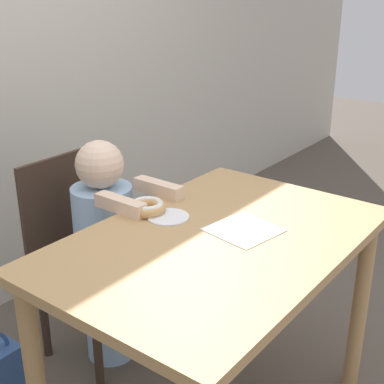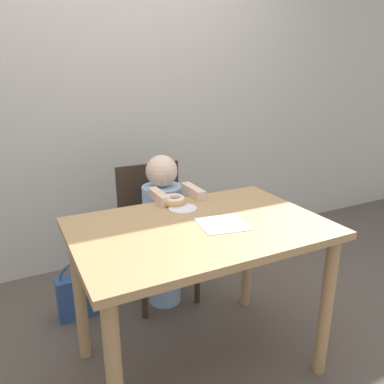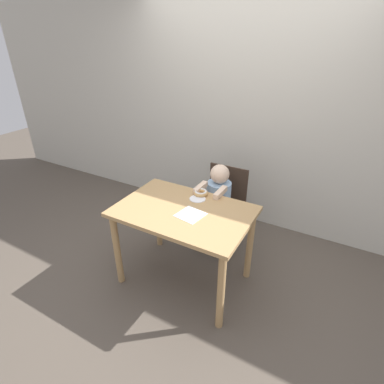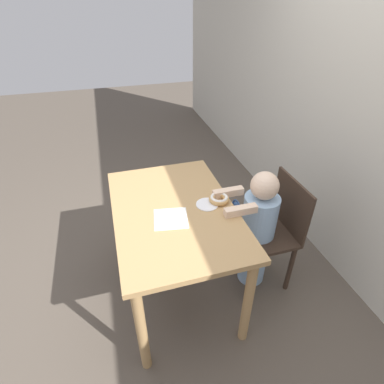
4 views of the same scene
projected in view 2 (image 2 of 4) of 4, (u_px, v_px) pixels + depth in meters
name	position (u px, v px, depth m)	size (l,w,h in m)	color
ground_plane	(199.00, 362.00, 1.94)	(12.00, 12.00, 0.00)	brown
wall_back	(113.00, 98.00, 2.68)	(8.00, 0.05, 2.50)	beige
dining_table	(200.00, 248.00, 1.73)	(1.14, 0.76, 0.77)	tan
chair	(157.00, 228.00, 2.41)	(0.43, 0.40, 0.87)	#38281E
child_figure	(163.00, 231.00, 2.31)	(0.26, 0.43, 0.97)	#99BCE0
donut	(173.00, 200.00, 1.95)	(0.13, 0.13, 0.04)	tan
napkin	(222.00, 224.00, 1.70)	(0.23, 0.23, 0.00)	white
handbag	(78.00, 295.00, 2.27)	(0.25, 0.11, 0.37)	#2D4C84
plate	(183.00, 208.00, 1.89)	(0.14, 0.14, 0.01)	white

